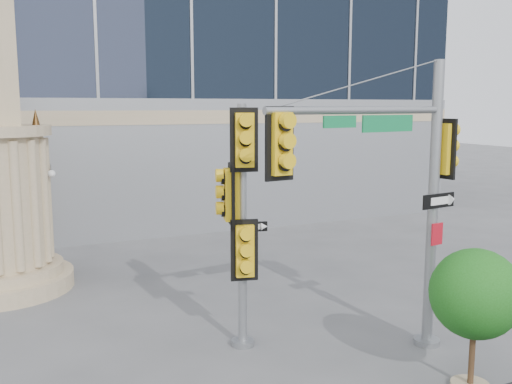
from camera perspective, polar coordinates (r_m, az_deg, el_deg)
name	(u,v)px	position (r m, az deg, el deg)	size (l,w,h in m)	color
ground	(311,375)	(12.83, 5.55, -17.73)	(120.00, 120.00, 0.00)	#545456
main_signal_pole	(397,176)	(12.87, 13.94, 1.55)	(5.19, 1.19, 6.71)	slate
secondary_signal_pole	(241,208)	(13.03, -1.55, -1.62)	(0.99, 0.88, 5.73)	slate
street_tree	(476,297)	(12.38, 21.15, -9.77)	(1.85, 1.81, 2.89)	tan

